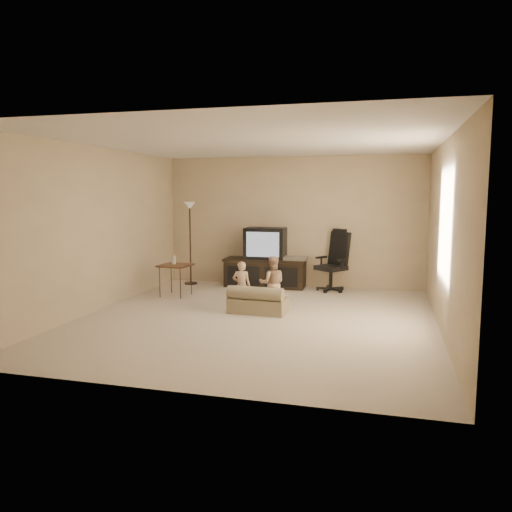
{
  "coord_description": "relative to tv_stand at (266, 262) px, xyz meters",
  "views": [
    {
      "loc": [
        1.8,
        -6.77,
        1.79
      ],
      "look_at": [
        -0.16,
        0.6,
        0.84
      ],
      "focal_mm": 35.0,
      "sensor_mm": 36.0,
      "label": 1
    }
  ],
  "objects": [
    {
      "name": "floor",
      "position": [
        0.47,
        -2.49,
        -0.48
      ],
      "size": [
        5.5,
        5.5,
        0.0
      ],
      "primitive_type": "plane",
      "color": "beige",
      "rests_on": "ground"
    },
    {
      "name": "toddler_left",
      "position": [
        0.12,
        -2.04,
        -0.09
      ],
      "size": [
        0.31,
        0.25,
        0.77
      ],
      "primitive_type": "imported",
      "rotation": [
        0.0,
        0.0,
        3.3
      ],
      "color": "tan",
      "rests_on": "floor"
    },
    {
      "name": "floor_lamp",
      "position": [
        -1.52,
        -0.11,
        0.72
      ],
      "size": [
        0.25,
        0.25,
        1.63
      ],
      "color": "#312116",
      "rests_on": "floor"
    },
    {
      "name": "office_chair",
      "position": [
        1.31,
        -0.08,
        -0.06
      ],
      "size": [
        0.74,
        0.74,
        1.15
      ],
      "rotation": [
        0.0,
        0.0,
        -0.63
      ],
      "color": "black",
      "rests_on": "floor"
    },
    {
      "name": "toddler_right",
      "position": [
        0.56,
        -1.89,
        -0.06
      ],
      "size": [
        0.45,
        0.31,
        0.84
      ],
      "primitive_type": "imported",
      "rotation": [
        0.0,
        0.0,
        3.38
      ],
      "color": "tan",
      "rests_on": "floor"
    },
    {
      "name": "room_shell",
      "position": [
        0.47,
        -2.49,
        1.04
      ],
      "size": [
        5.5,
        5.5,
        5.5
      ],
      "color": "silver",
      "rests_on": "floor"
    },
    {
      "name": "child_sofa",
      "position": [
        0.39,
        -2.13,
        -0.3
      ],
      "size": [
        0.88,
        0.52,
        0.42
      ],
      "rotation": [
        0.0,
        0.0,
        -0.04
      ],
      "color": "gray",
      "rests_on": "floor"
    },
    {
      "name": "side_table",
      "position": [
        -1.33,
        -1.26,
        0.06
      ],
      "size": [
        0.55,
        0.55,
        0.75
      ],
      "rotation": [
        0.0,
        0.0,
        -0.09
      ],
      "color": "brown",
      "rests_on": "floor"
    },
    {
      "name": "tv_stand",
      "position": [
        0.0,
        0.0,
        0.0
      ],
      "size": [
        1.62,
        0.64,
        1.15
      ],
      "rotation": [
        0.0,
        0.0,
        0.03
      ],
      "color": "black",
      "rests_on": "floor"
    }
  ]
}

